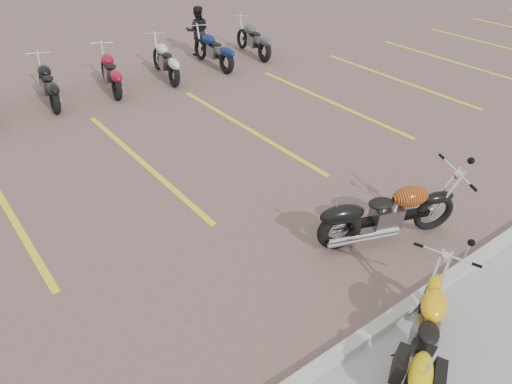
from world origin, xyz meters
The scene contains 6 objects.
ground centered at (0.00, 0.00, 0.00)m, with size 100.00×100.00×0.00m, color brown.
curb centered at (0.00, -2.00, 0.06)m, with size 60.00×0.18×0.12m, color #ADAAA3.
parking_stripes centered at (0.00, 4.00, 0.00)m, with size 38.00×5.50×0.01m, color yellow, non-canonical shape.
yellow_cruiser centered at (0.43, -2.60, 0.43)m, with size 1.86×1.17×0.86m.
flame_cruiser centered at (1.98, -0.71, 0.49)m, with size 2.30×1.00×0.99m.
person_b centered at (4.74, 9.45, 0.77)m, with size 0.75×0.59×1.55m, color black.
Camera 1 is at (-3.56, -4.66, 5.12)m, focal length 35.00 mm.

